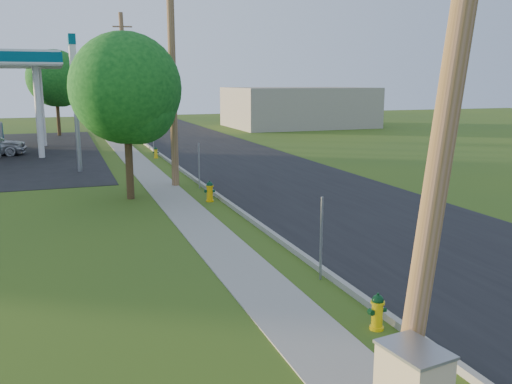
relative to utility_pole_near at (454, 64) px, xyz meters
The scene contains 17 objects.
ground_plane 4.94m from the utility_pole_near, 59.04° to the left, with size 140.00×140.00×0.00m, color #324F1A.
road 13.04m from the utility_pole_near, 65.13° to the left, with size 8.00×120.00×0.02m, color black.
curb 12.02m from the utility_pole_near, 84.29° to the left, with size 0.15×120.00×0.15m, color gray.
sidewalk 12.01m from the utility_pole_near, 93.38° to the left, with size 1.50×120.00×0.03m, color gray.
utility_pole_near is the anchor object (origin of this frame).
utility_pole_mid 18.00m from the utility_pole_near, 90.00° to the left, with size 1.40×0.32×9.80m.
utility_pole_far 36.00m from the utility_pole_near, 90.00° to the left, with size 1.40×0.32×9.50m.
sign_post_near 6.50m from the utility_pole_near, 80.72° to the left, with size 0.05×0.04×2.00m, color gray.
sign_post_mid 17.44m from the utility_pole_near, 87.14° to the left, with size 0.05×0.04×2.00m, color gray.
sign_post_far 29.46m from the utility_pole_near, 88.33° to the left, with size 0.05×0.04×2.00m, color gray.
price_pylon 23.83m from the utility_pole_near, 99.42° to the left, with size 0.34×2.04×6.85m.
distant_building 49.70m from the utility_pole_near, 67.98° to the left, with size 14.00×10.00×4.00m, color gray.
tree_verge 15.96m from the utility_pole_near, 97.73° to the left, with size 4.28×4.28×6.48m.
tree_lot 44.37m from the utility_pole_near, 96.14° to the left, with size 4.80×4.80×7.28m.
hydrant_near 5.13m from the utility_pole_near, 74.70° to the left, with size 0.37×0.33×0.72m.
hydrant_mid 14.99m from the utility_pole_near, 87.61° to the left, with size 0.43×0.38×0.83m.
hydrant_far 27.65m from the utility_pole_near, 88.60° to the left, with size 0.36×0.32×0.70m.
Camera 1 is at (-5.28, -6.70, 4.59)m, focal length 38.00 mm.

